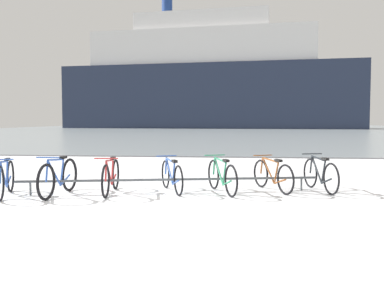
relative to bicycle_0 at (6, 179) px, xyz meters
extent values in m
cube|color=white|center=(2.74, -1.94, -0.40)|extent=(80.00, 22.00, 0.08)
cube|color=gray|center=(2.74, 64.06, -0.40)|extent=(80.00, 110.00, 0.08)
cube|color=#47474C|center=(2.74, 9.06, -0.38)|extent=(80.00, 0.50, 0.05)
cylinder|color=#4C5156|center=(3.17, 0.72, -0.08)|extent=(6.12, 1.27, 0.05)
cylinder|color=#4C5156|center=(0.42, 0.17, -0.22)|extent=(0.04, 0.04, 0.28)
cylinder|color=#4C5156|center=(5.92, 1.26, -0.22)|extent=(0.04, 0.04, 0.28)
torus|color=black|center=(0.16, -0.48, -0.02)|extent=(0.26, 0.65, 0.67)
torus|color=black|center=(-0.17, 0.48, -0.02)|extent=(0.26, 0.65, 0.67)
cylinder|color=#3359B2|center=(0.06, -0.16, 0.10)|extent=(0.21, 0.52, 0.57)
cylinder|color=#3359B2|center=(-0.05, 0.15, 0.07)|extent=(0.09, 0.19, 0.50)
cylinder|color=#3359B2|center=(0.03, -0.09, 0.34)|extent=(0.25, 0.64, 0.08)
cylinder|color=#3359B2|center=(-0.10, 0.28, -0.10)|extent=(0.18, 0.43, 0.18)
cylinder|color=#3359B2|center=(0.15, -0.44, 0.17)|extent=(0.07, 0.12, 0.40)
cube|color=black|center=(-0.08, 0.22, 0.36)|extent=(0.14, 0.22, 0.05)
cylinder|color=#3359B2|center=(0.14, -0.40, 0.42)|extent=(0.44, 0.17, 0.02)
torus|color=black|center=(0.98, -0.31, -0.01)|extent=(0.08, 0.70, 0.70)
torus|color=black|center=(1.02, 0.72, -0.01)|extent=(0.08, 0.70, 0.70)
cylinder|color=#3359B2|center=(0.99, 0.03, 0.12)|extent=(0.06, 0.54, 0.59)
cylinder|color=#3359B2|center=(1.00, 0.36, 0.09)|extent=(0.04, 0.19, 0.52)
cylinder|color=#3359B2|center=(0.99, 0.10, 0.37)|extent=(0.06, 0.67, 0.08)
cylinder|color=#3359B2|center=(1.01, 0.50, -0.09)|extent=(0.05, 0.45, 0.19)
cylinder|color=#3359B2|center=(0.98, -0.27, 0.20)|extent=(0.04, 0.11, 0.41)
cube|color=black|center=(1.01, 0.44, 0.39)|extent=(0.09, 0.20, 0.05)
cylinder|color=#3359B2|center=(0.98, -0.23, 0.45)|extent=(0.46, 0.04, 0.02)
torus|color=black|center=(2.02, 0.01, -0.03)|extent=(0.10, 0.66, 0.66)
torus|color=black|center=(1.92, 1.04, -0.03)|extent=(0.10, 0.66, 0.66)
cylinder|color=#B22D2D|center=(1.99, 0.35, 0.09)|extent=(0.09, 0.54, 0.56)
cylinder|color=#B22D2D|center=(1.96, 0.68, 0.07)|extent=(0.05, 0.19, 0.50)
cylinder|color=#B22D2D|center=(1.98, 0.42, 0.34)|extent=(0.10, 0.67, 0.08)
cylinder|color=#B22D2D|center=(1.94, 0.82, -0.10)|extent=(0.08, 0.45, 0.18)
cylinder|color=#B22D2D|center=(2.02, 0.05, 0.17)|extent=(0.05, 0.12, 0.39)
cube|color=black|center=(1.95, 0.76, 0.35)|extent=(0.10, 0.21, 0.05)
cylinder|color=#B22D2D|center=(2.01, 0.09, 0.41)|extent=(0.46, 0.07, 0.02)
torus|color=black|center=(2.97, 1.34, -0.05)|extent=(0.28, 0.58, 0.62)
torus|color=black|center=(3.39, 0.39, -0.05)|extent=(0.28, 0.58, 0.62)
cylinder|color=#3359B2|center=(3.11, 1.03, 0.06)|extent=(0.25, 0.51, 0.53)
cylinder|color=#3359B2|center=(3.24, 0.73, 0.04)|extent=(0.11, 0.19, 0.47)
cylinder|color=#3359B2|center=(3.14, 0.96, 0.29)|extent=(0.30, 0.63, 0.08)
cylinder|color=#3359B2|center=(3.30, 0.59, -0.12)|extent=(0.21, 0.43, 0.17)
cylinder|color=#3359B2|center=(2.99, 1.31, 0.13)|extent=(0.08, 0.12, 0.37)
cube|color=black|center=(3.27, 0.65, 0.31)|extent=(0.15, 0.22, 0.05)
cylinder|color=#3359B2|center=(3.00, 1.27, 0.37)|extent=(0.43, 0.21, 0.02)
torus|color=black|center=(4.04, 1.30, -0.03)|extent=(0.28, 0.61, 0.65)
torus|color=black|center=(4.43, 0.36, -0.03)|extent=(0.28, 0.61, 0.65)
cylinder|color=#2D8C60|center=(4.17, 0.99, 0.08)|extent=(0.24, 0.51, 0.55)
cylinder|color=#2D8C60|center=(4.29, 0.69, 0.06)|extent=(0.10, 0.19, 0.49)
cylinder|color=#2D8C60|center=(4.20, 0.92, 0.32)|extent=(0.29, 0.63, 0.08)
cylinder|color=#2D8C60|center=(4.35, 0.56, -0.11)|extent=(0.20, 0.42, 0.18)
cylinder|color=#2D8C60|center=(4.06, 1.26, 0.16)|extent=(0.08, 0.12, 0.39)
cube|color=black|center=(4.32, 0.62, 0.34)|extent=(0.15, 0.22, 0.05)
cylinder|color=#2D8C60|center=(4.07, 1.23, 0.39)|extent=(0.43, 0.20, 0.02)
torus|color=black|center=(5.09, 1.64, -0.04)|extent=(0.30, 0.58, 0.62)
torus|color=black|center=(5.52, 0.72, -0.04)|extent=(0.30, 0.58, 0.62)
cylinder|color=brown|center=(5.23, 1.34, 0.07)|extent=(0.26, 0.50, 0.53)
cylinder|color=brown|center=(5.37, 1.04, 0.05)|extent=(0.11, 0.18, 0.47)
cylinder|color=brown|center=(5.26, 1.27, 0.30)|extent=(0.31, 0.61, 0.08)
cylinder|color=brown|center=(5.43, 0.91, -0.12)|extent=(0.22, 0.42, 0.17)
cylinder|color=brown|center=(5.11, 1.60, 0.14)|extent=(0.08, 0.12, 0.37)
cube|color=black|center=(5.40, 0.97, 0.32)|extent=(0.16, 0.22, 0.05)
cylinder|color=brown|center=(5.12, 1.57, 0.37)|extent=(0.43, 0.22, 0.02)
torus|color=black|center=(6.19, 1.70, -0.03)|extent=(0.20, 0.64, 0.65)
torus|color=black|center=(6.43, 0.78, -0.03)|extent=(0.20, 0.64, 0.65)
cylinder|color=#1E2328|center=(6.27, 1.41, 0.09)|extent=(0.16, 0.50, 0.56)
cylinder|color=#1E2328|center=(6.35, 1.11, 0.07)|extent=(0.08, 0.18, 0.50)
cylinder|color=#1E2328|center=(6.29, 1.34, 0.33)|extent=(0.19, 0.61, 0.08)
cylinder|color=#1E2328|center=(6.38, 0.98, -0.10)|extent=(0.14, 0.41, 0.18)
cylinder|color=#1E2328|center=(6.20, 1.67, 0.16)|extent=(0.06, 0.11, 0.39)
cube|color=black|center=(6.36, 1.04, 0.35)|extent=(0.13, 0.21, 0.05)
cylinder|color=#1E2328|center=(6.21, 1.64, 0.41)|extent=(0.45, 0.14, 0.02)
cube|color=#232D47|center=(0.30, 67.95, 5.24)|extent=(53.57, 16.50, 11.19)
cube|color=white|center=(-1.01, 68.10, 13.91)|extent=(40.30, 13.43, 6.15)
cube|color=white|center=(-1.01, 68.10, 18.55)|extent=(24.41, 10.07, 3.13)
cylinder|color=navy|center=(-7.56, 68.84, 22.63)|extent=(1.92, 1.92, 5.03)
camera|label=1|loc=(4.44, -7.73, 1.16)|focal=38.87mm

